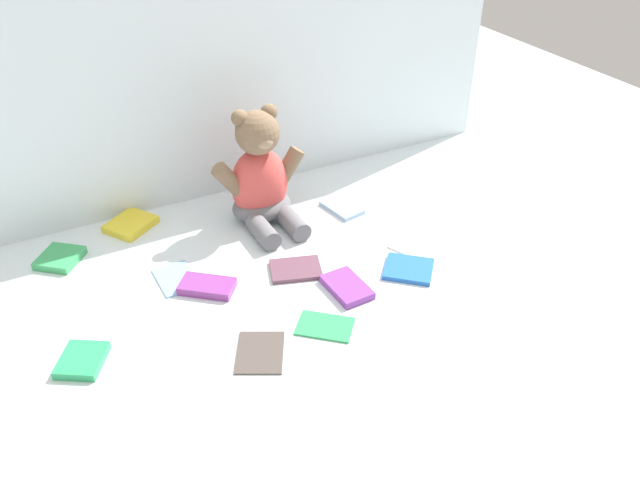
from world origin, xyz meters
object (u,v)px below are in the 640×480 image
at_px(book_case_3, 82,360).
at_px(book_case_8, 414,247).
at_px(book_case_10, 296,269).
at_px(book_case_0, 60,258).
at_px(book_case_11, 347,287).
at_px(book_case_4, 131,224).
at_px(book_case_7, 207,286).
at_px(book_case_1, 342,207).
at_px(book_case_6, 325,325).
at_px(book_case_9, 409,269).
at_px(book_case_5, 176,278).
at_px(teddy_bear, 261,180).
at_px(book_case_2, 260,352).

height_order(book_case_3, book_case_8, book_case_3).
bearing_deg(book_case_10, book_case_3, 116.89).
xyz_separation_m(book_case_0, book_case_11, (0.54, -0.41, -0.00)).
distance_m(book_case_0, book_case_11, 0.68).
relative_size(book_case_4, book_case_8, 1.04).
height_order(book_case_3, book_case_7, book_case_7).
relative_size(book_case_1, book_case_7, 0.95).
xyz_separation_m(book_case_4, book_case_6, (0.26, -0.56, -0.00)).
xyz_separation_m(book_case_3, book_case_8, (0.79, 0.03, -0.00)).
relative_size(book_case_6, book_case_9, 1.05).
bearing_deg(book_case_8, book_case_5, -37.06).
relative_size(teddy_bear, book_case_1, 2.67).
height_order(book_case_3, book_case_4, same).
distance_m(book_case_0, book_case_9, 0.81).
bearing_deg(book_case_8, book_case_2, -3.37).
bearing_deg(book_case_1, book_case_7, -169.68).
distance_m(book_case_4, book_case_11, 0.60).
bearing_deg(book_case_3, book_case_7, 51.36).
height_order(book_case_0, book_case_5, book_case_0).
distance_m(book_case_7, book_case_11, 0.31).
xyz_separation_m(book_case_8, book_case_11, (-0.23, -0.07, 0.00)).
height_order(book_case_0, book_case_2, book_case_0).
height_order(book_case_2, book_case_8, same).
bearing_deg(book_case_3, book_case_10, 40.23).
bearing_deg(book_case_0, book_case_9, -170.70).
relative_size(book_case_1, book_case_2, 0.96).
xyz_separation_m(book_case_2, book_case_4, (-0.11, 0.57, 0.01)).
bearing_deg(book_case_3, book_case_2, 8.55).
height_order(book_case_4, book_case_6, book_case_4).
bearing_deg(book_case_0, book_case_5, 178.30).
xyz_separation_m(book_case_3, book_case_7, (0.29, 0.10, 0.00)).
bearing_deg(book_case_9, book_case_11, -50.15).
bearing_deg(book_case_11, book_case_5, 144.04).
distance_m(book_case_6, book_case_10, 0.20).
bearing_deg(book_case_2, book_case_4, -51.36).
height_order(book_case_2, book_case_10, book_case_10).
bearing_deg(book_case_7, book_case_0, 84.67).
bearing_deg(book_case_4, book_case_6, -9.10).
relative_size(book_case_0, book_case_3, 1.01).
xyz_separation_m(book_case_0, book_case_1, (0.70, -0.10, -0.00)).
height_order(book_case_4, book_case_10, book_case_4).
xyz_separation_m(book_case_2, book_case_7, (-0.02, 0.24, 0.01)).
bearing_deg(book_case_6, book_case_10, 32.20).
height_order(book_case_5, book_case_9, book_case_9).
relative_size(book_case_4, book_case_11, 0.95).
relative_size(book_case_1, book_case_6, 0.99).
bearing_deg(book_case_8, book_case_0, -45.91).
height_order(book_case_6, book_case_11, book_case_11).
xyz_separation_m(book_case_3, book_case_10, (0.49, 0.08, -0.00)).
relative_size(book_case_2, book_case_7, 0.99).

